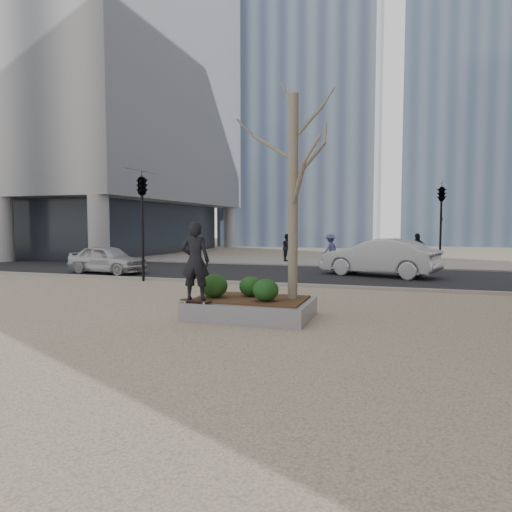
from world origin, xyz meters
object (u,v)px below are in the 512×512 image
(planter, at_px, (251,308))
(skateboarder, at_px, (195,261))
(skateboard, at_px, (196,302))
(police_car, at_px, (107,259))

(planter, xyz_separation_m, skateboarder, (-1.10, -0.88, 1.24))
(planter, distance_m, skateboarder, 1.88)
(skateboard, bearing_deg, police_car, 138.67)
(skateboard, relative_size, skateboarder, 0.42)
(skateboard, relative_size, police_car, 0.20)
(planter, xyz_separation_m, skateboard, (-1.10, -0.88, 0.26))
(skateboarder, height_order, police_car, skateboarder)
(skateboard, bearing_deg, planter, 42.03)
(skateboard, xyz_separation_m, police_car, (-8.52, 8.44, 0.20))
(skateboarder, bearing_deg, skateboard, 180.00)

